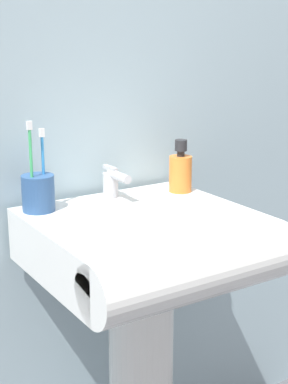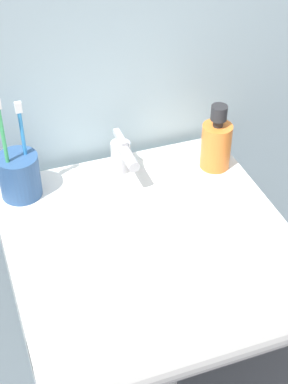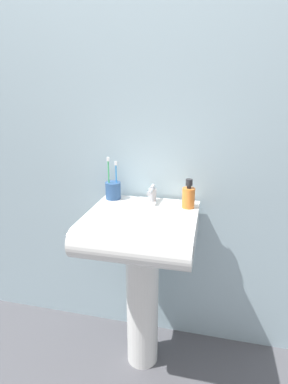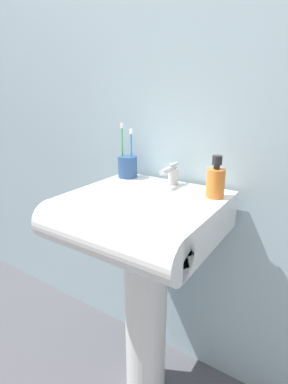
{
  "view_description": "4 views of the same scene",
  "coord_description": "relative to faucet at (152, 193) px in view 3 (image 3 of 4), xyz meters",
  "views": [
    {
      "loc": [
        -0.7,
        -1.1,
        1.26
      ],
      "look_at": [
        0.01,
        0.01,
        0.9
      ],
      "focal_mm": 55.0,
      "sensor_mm": 36.0,
      "label": 1
    },
    {
      "loc": [
        -0.26,
        -0.75,
        1.55
      ],
      "look_at": [
        0.0,
        -0.01,
        0.92
      ],
      "focal_mm": 55.0,
      "sensor_mm": 36.0,
      "label": 2
    },
    {
      "loc": [
        0.29,
        -1.22,
        1.37
      ],
      "look_at": [
        0.0,
        0.02,
        0.94
      ],
      "focal_mm": 28.0,
      "sensor_mm": 36.0,
      "label": 3
    },
    {
      "loc": [
        0.52,
        -0.8,
        1.18
      ],
      "look_at": [
        -0.0,
        -0.01,
        0.86
      ],
      "focal_mm": 28.0,
      "sensor_mm": 36.0,
      "label": 4
    }
  ],
  "objects": [
    {
      "name": "sink_basin",
      "position": [
        -0.01,
        -0.2,
        -0.11
      ],
      "size": [
        0.49,
        0.49,
        0.13
      ],
      "color": "white",
      "rests_on": "sink_pedestal"
    },
    {
      "name": "wall_back",
      "position": [
        -0.01,
        0.11,
        0.31
      ],
      "size": [
        5.0,
        0.05,
        2.4
      ],
      "primitive_type": "cube",
      "color": "#9EB7C1",
      "rests_on": "ground"
    },
    {
      "name": "sink_pedestal",
      "position": [
        -0.01,
        -0.15,
        -0.53
      ],
      "size": [
        0.16,
        0.16,
        0.72
      ],
      "primitive_type": "cylinder",
      "color": "white",
      "rests_on": "ground"
    },
    {
      "name": "soap_bottle",
      "position": [
        0.18,
        -0.04,
        0.01
      ],
      "size": [
        0.06,
        0.06,
        0.14
      ],
      "color": "orange",
      "rests_on": "sink_basin"
    },
    {
      "name": "faucet",
      "position": [
        0.0,
        0.0,
        0.0
      ],
      "size": [
        0.04,
        0.11,
        0.08
      ],
      "color": "#B7B7BC",
      "rests_on": "sink_basin"
    },
    {
      "name": "toothbrush_cup",
      "position": [
        -0.2,
        0.0,
        0.0
      ],
      "size": [
        0.08,
        0.08,
        0.22
      ],
      "color": "#2D5184",
      "rests_on": "sink_basin"
    },
    {
      "name": "ground_plane",
      "position": [
        -0.01,
        -0.15,
        -0.89
      ],
      "size": [
        6.0,
        6.0,
        0.0
      ],
      "primitive_type": "plane",
      "color": "#4C4C51",
      "rests_on": "ground"
    }
  ]
}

